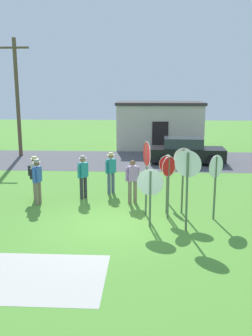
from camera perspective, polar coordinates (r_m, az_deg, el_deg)
name	(u,v)px	position (r m, az deg, el deg)	size (l,w,h in m)	color
ground_plane	(111,225)	(11.95, -2.33, -8.91)	(80.00, 80.00, 0.00)	#518E33
street_asphalt	(128,160)	(22.48, 0.24, 1.24)	(60.00, 6.40, 0.01)	#4C4C51
concrete_path	(38,277)	(9.17, -13.63, -16.16)	(3.20, 2.40, 0.01)	#ADAAA3
building_background	(159,125)	(27.43, 5.20, 6.75)	(6.27, 4.33, 3.36)	beige
utility_pole	(17,96)	(24.67, -16.60, 10.77)	(1.80, 0.24, 7.39)	brown
parked_car_on_street	(186,152)	(21.80, 9.38, 2.55)	(4.38, 2.17, 1.51)	black
stop_sign_leaning_right	(187,176)	(11.12, 9.57, -1.24)	(0.78, 0.33, 2.53)	#51664C
stop_sign_rear_right	(216,176)	(12.41, 13.80, -1.19)	(0.55, 0.53, 2.20)	#51664C
stop_sign_rear_left	(150,188)	(11.45, 3.81, -3.13)	(0.84, 0.11, 1.89)	#51664C
stop_sign_far_back	(147,164)	(12.44, 3.23, 0.60)	(0.25, 0.86, 2.59)	#51664C
stop_sign_nearest	(183,170)	(12.74, 8.89, -0.30)	(0.66, 0.16, 2.35)	#51664C
stop_sign_center_cluster	(168,171)	(13.97, 6.59, -0.42)	(0.32, 0.57, 1.89)	#51664C
stop_sign_leaning_left	(169,177)	(12.23, 6.65, -1.38)	(0.47, 0.52, 2.14)	#51664C
stop_sign_tallest	(167,175)	(12.74, 6.46, -1.04)	(0.58, 0.39, 2.07)	#51664C
person_in_dark_shirt	(83,175)	(14.57, -6.71, -1.02)	(0.39, 0.49, 1.74)	#2D2D33
person_in_blue	(133,179)	(13.87, 1.03, -1.76)	(0.53, 0.34, 1.69)	#7A6B56
person_on_left	(35,175)	(14.79, -14.05, -1.01)	(0.40, 0.57, 1.74)	#7A6B56
person_with_sunhat	(111,170)	(15.21, -2.37, -0.37)	(0.42, 0.44, 1.74)	#4C5670
person_in_teal	(37,178)	(14.15, -13.74, -1.59)	(0.42, 0.56, 1.74)	#7A6B56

